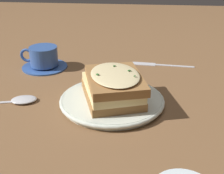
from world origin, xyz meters
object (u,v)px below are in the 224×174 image
dinner_plate (112,101)px  fork (155,64)px  sandwich (113,86)px  teacup_with_saucer (44,59)px  spoon (20,100)px

dinner_plate → fork: dinner_plate is taller
dinner_plate → sandwich: (0.00, -0.00, 0.04)m
sandwich → fork: size_ratio=1.02×
dinner_plate → fork: bearing=67.4°
sandwich → teacup_with_saucer: sandwich is taller
dinner_plate → sandwich: 0.04m
teacup_with_saucer → dinner_plate: bearing=138.8°
sandwich → fork: (0.10, 0.25, -0.04)m
sandwich → dinner_plate: bearing=163.7°
fork → sandwich: bearing=162.7°
teacup_with_saucer → spoon: bearing=93.1°
dinner_plate → teacup_with_saucer: size_ratio=1.74×
sandwich → spoon: size_ratio=1.10×
dinner_plate → fork: 0.27m
sandwich → spoon: bearing=-177.7°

